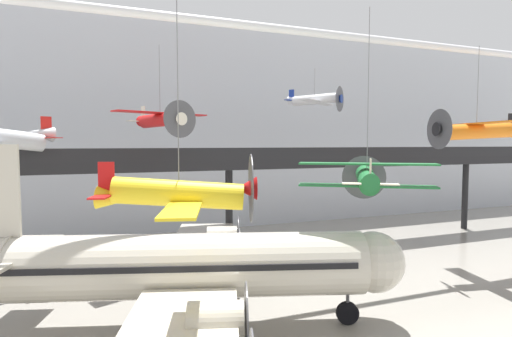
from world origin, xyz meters
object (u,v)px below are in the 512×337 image
suspended_plane_red_highwing (160,119)px  suspended_plane_yellow_lowwing (179,194)px  suspended_plane_green_biplane (367,178)px  suspended_plane_white_twin (315,100)px  suspended_plane_orange_highwing (476,131)px  airliner_silver_main (178,267)px

suspended_plane_red_highwing → suspended_plane_yellow_lowwing: 18.03m
suspended_plane_red_highwing → suspended_plane_green_biplane: size_ratio=0.70×
suspended_plane_white_twin → suspended_plane_orange_highwing: suspended_plane_white_twin is taller
suspended_plane_red_highwing → suspended_plane_orange_highwing: size_ratio=0.86×
suspended_plane_red_highwing → suspended_plane_yellow_lowwing: size_ratio=0.73×
suspended_plane_yellow_lowwing → airliner_silver_main: bearing=97.4°
suspended_plane_yellow_lowwing → suspended_plane_orange_highwing: bearing=34.8°
suspended_plane_white_twin → suspended_plane_yellow_lowwing: 29.36m
airliner_silver_main → suspended_plane_orange_highwing: 25.84m
airliner_silver_main → suspended_plane_orange_highwing: (24.52, 1.88, 7.93)m
suspended_plane_red_highwing → suspended_plane_green_biplane: (9.83, -13.78, -3.93)m
suspended_plane_orange_highwing → suspended_plane_yellow_lowwing: size_ratio=0.85×
airliner_silver_main → suspended_plane_green_biplane: suspended_plane_green_biplane is taller
airliner_silver_main → suspended_plane_orange_highwing: size_ratio=3.30×
suspended_plane_yellow_lowwing → suspended_plane_green_biplane: (11.42, 3.76, -0.05)m
suspended_plane_red_highwing → suspended_plane_white_twin: (16.61, 4.56, 2.65)m
suspended_plane_red_highwing → suspended_plane_white_twin: size_ratio=1.23×
suspended_plane_white_twin → suspended_plane_yellow_lowwing: size_ratio=0.59×
suspended_plane_orange_highwing → suspended_plane_green_biplane: (-14.14, -4.85, -3.03)m
suspended_plane_red_highwing → suspended_plane_green_biplane: 17.38m
suspended_plane_green_biplane → suspended_plane_white_twin: bearing=12.6°
suspended_plane_orange_highwing → suspended_plane_green_biplane: bearing=29.7°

